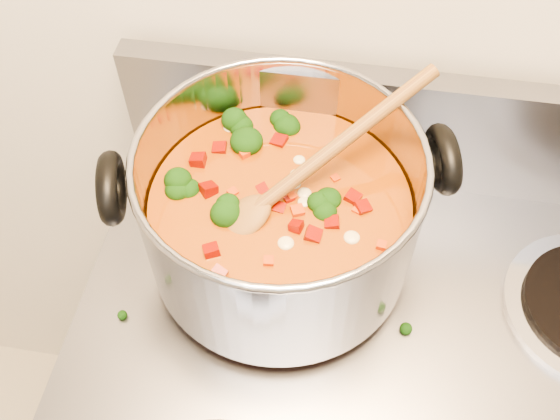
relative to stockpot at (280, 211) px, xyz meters
name	(u,v)px	position (x,y,z in m)	size (l,w,h in m)	color
stockpot	(280,211)	(0.00, 0.00, 0.00)	(0.35, 0.29, 0.17)	#A1A1A9
wooden_spoon	(292,181)	(0.01, 0.01, 0.04)	(0.22, 0.20, 0.12)	brown
cooktop_crumbs	(273,246)	(-0.01, 0.01, -0.08)	(0.39, 0.30, 0.01)	black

